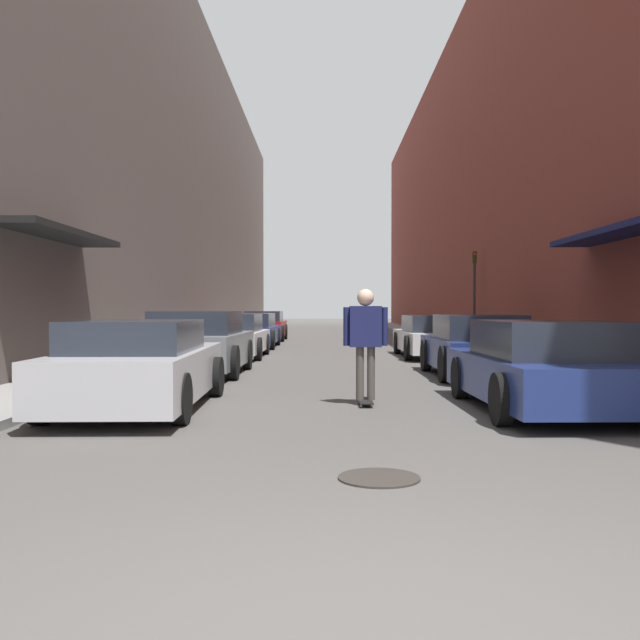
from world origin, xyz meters
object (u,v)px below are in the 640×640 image
(parked_car_right_2, at_px, (435,337))
(manhole_cover, at_px, (379,478))
(parked_car_right_1, at_px, (477,347))
(parked_car_left_4, at_px, (264,326))
(parked_car_right_0, at_px, (545,367))
(skateboarder, at_px, (366,334))
(parked_car_left_2, at_px, (231,337))
(traffic_light, at_px, (474,286))
(parked_car_left_1, at_px, (198,344))
(parked_car_left_3, at_px, (250,331))
(parked_car_left_0, at_px, (139,366))

(parked_car_right_2, height_order, manhole_cover, parked_car_right_2)
(parked_car_right_1, bearing_deg, parked_car_left_4, 109.52)
(parked_car_right_0, distance_m, parked_car_right_1, 4.99)
(manhole_cover, bearing_deg, skateboarder, 88.18)
(parked_car_left_2, bearing_deg, parked_car_right_2, 2.01)
(parked_car_right_0, bearing_deg, traffic_light, 81.35)
(skateboarder, height_order, traffic_light, traffic_light)
(parked_car_right_2, distance_m, skateboarder, 10.69)
(parked_car_left_1, relative_size, traffic_light, 1.17)
(parked_car_left_4, bearing_deg, parked_car_right_2, -60.90)
(parked_car_right_0, distance_m, skateboarder, 2.59)
(parked_car_left_1, height_order, parked_car_right_0, parked_car_left_1)
(parked_car_left_2, height_order, parked_car_left_3, parked_car_left_2)
(parked_car_left_3, distance_m, manhole_cover, 20.24)
(traffic_light, bearing_deg, parked_car_left_3, -171.53)
(parked_car_right_2, height_order, traffic_light, traffic_light)
(parked_car_left_2, bearing_deg, parked_car_left_4, 89.74)
(parked_car_left_3, height_order, traffic_light, traffic_light)
(parked_car_left_4, bearing_deg, parked_car_right_0, -75.01)
(parked_car_right_1, xyz_separation_m, skateboarder, (-2.59, -4.38, 0.43))
(parked_car_left_4, bearing_deg, parked_car_left_1, -90.19)
(parked_car_left_0, bearing_deg, parked_car_left_3, 90.34)
(parked_car_left_2, bearing_deg, parked_car_right_1, -44.08)
(parked_car_left_2, xyz_separation_m, parked_car_left_4, (0.05, 10.88, 0.03))
(parked_car_left_1, relative_size, manhole_cover, 5.84)
(parked_car_left_1, distance_m, parked_car_left_4, 16.19)
(skateboarder, bearing_deg, parked_car_left_3, 102.31)
(parked_car_left_3, xyz_separation_m, skateboarder, (3.36, -15.38, 0.45))
(parked_car_left_1, distance_m, parked_car_right_1, 5.97)
(skateboarder, bearing_deg, parked_car_left_4, 98.94)
(parked_car_left_3, height_order, parked_car_left_4, parked_car_left_4)
(parked_car_left_0, distance_m, skateboarder, 3.32)
(parked_car_left_1, distance_m, parked_car_left_3, 10.55)
(manhole_cover, bearing_deg, parked_car_right_2, 79.47)
(parked_car_right_2, xyz_separation_m, skateboarder, (-2.63, -10.35, 0.46))
(parked_car_left_2, height_order, parked_car_right_2, parked_car_left_2)
(parked_car_left_1, distance_m, skateboarder, 5.90)
(parked_car_right_0, bearing_deg, parked_car_left_1, 137.08)
(parked_car_right_1, bearing_deg, skateboarder, -120.60)
(parked_car_left_0, relative_size, parked_car_right_1, 1.12)
(traffic_light, bearing_deg, parked_car_left_4, 152.48)
(parked_car_left_3, relative_size, skateboarder, 2.78)
(parked_car_right_1, bearing_deg, parked_car_right_2, 89.61)
(parked_car_right_2, bearing_deg, parked_car_right_1, -90.39)
(parked_car_left_0, height_order, manhole_cover, parked_car_left_0)
(parked_car_left_0, bearing_deg, parked_car_right_1, 39.62)
(parked_car_left_4, distance_m, parked_car_right_0, 22.39)
(parked_car_right_0, bearing_deg, parked_car_right_1, 88.75)
(parked_car_left_4, bearing_deg, parked_car_right_1, -70.48)
(parked_car_left_4, bearing_deg, skateboarder, -81.06)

